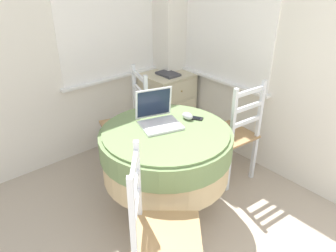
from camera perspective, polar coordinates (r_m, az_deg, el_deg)
The scene contains 10 objects.
corner_room_shell at distance 2.56m, azimuth 5.39°, elevation 12.88°, with size 4.06×5.09×2.55m.
round_dining_table at distance 2.57m, azimuth -0.37°, elevation -4.21°, with size 1.02×1.02×0.75m.
laptop at distance 2.55m, azimuth -1.74°, elevation 1.53°, with size 0.37×0.36×0.27m.
computer_mouse at distance 2.64m, azimuth 3.42°, elevation 1.76°, with size 0.07×0.10×0.05m.
cell_phone at distance 2.66m, azimuth 4.75°, elevation 1.40°, with size 0.11×0.13×0.01m.
dining_chair_near_back_window at distance 3.21m, azimuth -6.88°, elevation 0.39°, with size 0.50×0.49×1.00m.
dining_chair_near_right_window at distance 3.05m, azimuth 11.36°, elevation -1.51°, with size 0.42×0.44×1.00m.
dining_chair_camera_near at distance 2.04m, azimuth -1.56°, elevation -18.05°, with size 0.56×0.56×1.00m.
corner_cabinet at distance 3.82m, azimuth -0.13°, elevation 3.77°, with size 0.52×0.50×0.76m.
book_on_cabinet at distance 3.62m, azimuth 0.02°, elevation 9.05°, with size 0.17×0.25×0.02m.
Camera 1 is at (-0.75, 0.30, 1.93)m, focal length 35.00 mm.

